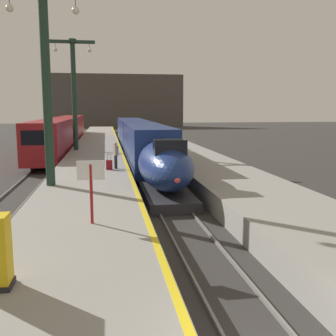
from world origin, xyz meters
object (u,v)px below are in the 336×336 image
object	(u,v)px
highspeed_train_main	(140,141)
station_column_far	(74,85)
regional_train_adjacent	(63,132)
rolling_suitcase	(109,165)
passenger_near_edge	(116,153)
station_column_mid	(46,70)
departure_info_board	(91,179)

from	to	relation	value
highspeed_train_main	station_column_far	xyz separation A→B (m)	(-5.90, 1.34, 5.08)
regional_train_adjacent	rolling_suitcase	bearing A→B (deg)	-77.47
station_column_far	rolling_suitcase	world-z (taller)	station_column_far
rolling_suitcase	highspeed_train_main	bearing A→B (deg)	75.24
passenger_near_edge	rolling_suitcase	size ratio (longest dim) A/B	1.72
station_column_mid	rolling_suitcase	world-z (taller)	station_column_mid
highspeed_train_main	departure_info_board	size ratio (longest dim) A/B	18.41
station_column_mid	passenger_near_edge	size ratio (longest dim) A/B	5.55
departure_info_board	regional_train_adjacent	bearing A→B (deg)	97.29
departure_info_board	station_column_mid	bearing A→B (deg)	107.78
highspeed_train_main	regional_train_adjacent	xyz separation A→B (m)	(-8.10, 11.94, 0.21)
highspeed_train_main	rolling_suitcase	size ratio (longest dim) A/B	39.75
station_column_mid	departure_info_board	size ratio (longest dim) A/B	4.42
highspeed_train_main	passenger_near_edge	world-z (taller)	highspeed_train_main
station_column_far	departure_info_board	bearing A→B (deg)	-84.68
highspeed_train_main	departure_info_board	world-z (taller)	highspeed_train_main
station_column_mid	station_column_far	bearing A→B (deg)	90.00
highspeed_train_main	departure_info_board	bearing A→B (deg)	-98.99
rolling_suitcase	departure_info_board	world-z (taller)	departure_info_board
station_column_mid	departure_info_board	world-z (taller)	station_column_mid
passenger_near_edge	departure_info_board	size ratio (longest dim) A/B	0.80
passenger_near_edge	rolling_suitcase	xyz separation A→B (m)	(-0.42, -0.33, -0.69)
station_column_mid	rolling_suitcase	xyz separation A→B (m)	(2.95, 4.70, -5.32)
station_column_far	passenger_near_edge	bearing A→B (deg)	-74.58
regional_train_adjacent	station_column_far	xyz separation A→B (m)	(2.20, -10.60, 4.87)
station_column_mid	passenger_near_edge	world-z (taller)	station_column_mid
regional_train_adjacent	rolling_suitcase	distance (m)	23.73
regional_train_adjacent	station_column_mid	bearing A→B (deg)	-85.48
rolling_suitcase	station_column_mid	bearing A→B (deg)	-122.08
station_column_far	passenger_near_edge	distance (m)	13.61
station_column_far	rolling_suitcase	size ratio (longest dim) A/B	10.17
station_column_mid	regional_train_adjacent	bearing A→B (deg)	94.52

